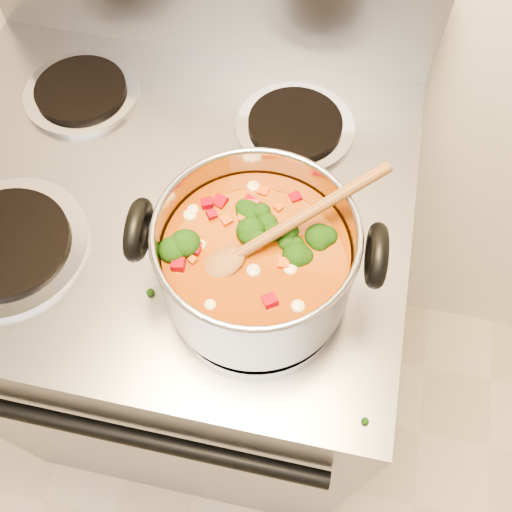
{
  "coord_description": "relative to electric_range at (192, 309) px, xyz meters",
  "views": [
    {
      "loc": [
        0.19,
        0.71,
        1.59
      ],
      "look_at": [
        0.13,
        1.02,
        1.01
      ],
      "focal_mm": 40.0,
      "sensor_mm": 36.0,
      "label": 1
    }
  ],
  "objects": [
    {
      "name": "electric_range",
      "position": [
        0.0,
        0.0,
        0.0
      ],
      "size": [
        0.73,
        0.66,
        1.08
      ],
      "color": "gray",
      "rests_on": "ground"
    },
    {
      "name": "stockpot",
      "position": [
        0.17,
        -0.14,
        0.53
      ],
      "size": [
        0.29,
        0.24,
        0.14
      ],
      "rotation": [
        0.0,
        0.0,
        0.08
      ],
      "color": "#AAAAB2",
      "rests_on": "electric_range"
    },
    {
      "name": "cooktop_crumbs",
      "position": [
        0.32,
        -0.22,
        0.46
      ],
      "size": [
        0.05,
        0.09,
        0.01
      ],
      "color": "black",
      "rests_on": "electric_range"
    },
    {
      "name": "wooden_spoon",
      "position": [
        0.18,
        -0.13,
        0.57
      ],
      "size": [
        0.21,
        0.17,
        0.08
      ],
      "rotation": [
        0.0,
        0.0,
        0.67
      ],
      "color": "brown",
      "rests_on": "stockpot"
    }
  ]
}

